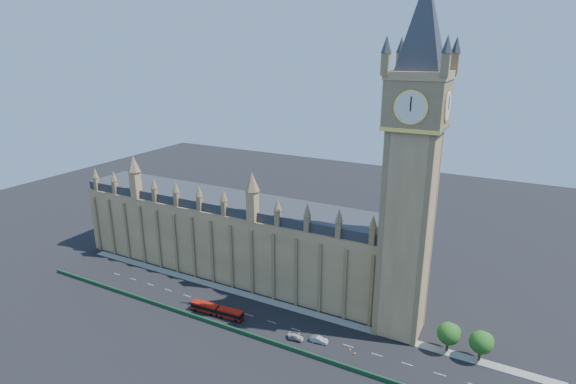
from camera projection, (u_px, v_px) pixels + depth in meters
The scene contains 15 objects.
ground at pixel (260, 318), 134.33m from camera, with size 400.00×400.00×0.00m, color black.
palace_westminster at pixel (231, 235), 159.84m from camera, with size 120.00×20.00×28.00m.
elizabeth_tower at pixel (414, 142), 112.84m from camera, with size 20.59×20.59×105.00m.
bridge_parapet at pixel (244, 333), 126.56m from camera, with size 160.00×0.60×1.20m, color #1E4C2D.
kerb_north at pixel (276, 303), 142.32m from camera, with size 160.00×3.00×0.16m, color gray.
tree_east_near at pixel (450, 333), 117.92m from camera, with size 6.00×6.00×8.50m.
tree_east_far at pixel (482, 342), 114.36m from camera, with size 6.00×6.00×8.50m.
red_bus at pixel (217, 310), 135.68m from camera, with size 17.46×3.75×2.95m.
car_grey at pixel (295, 338), 123.92m from camera, with size 1.57×3.90×1.33m, color #414349.
car_silver at pixel (319, 340), 123.06m from camera, with size 1.75×5.02×1.65m, color #A3A7AB.
car_white at pixel (296, 337), 124.61m from camera, with size 1.81×4.45×1.29m, color silver.
cone_a at pixel (327, 340), 123.88m from camera, with size 0.60×0.60×0.78m.
cone_b at pixel (350, 350), 119.65m from camera, with size 0.50×0.50×0.66m.
cone_c at pixel (299, 334), 126.37m from camera, with size 0.64×0.64×0.77m.
cone_d at pixel (355, 354), 118.16m from camera, with size 0.63×0.63×0.76m.
Camera 1 is at (61.80, -99.37, 76.54)m, focal length 28.00 mm.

